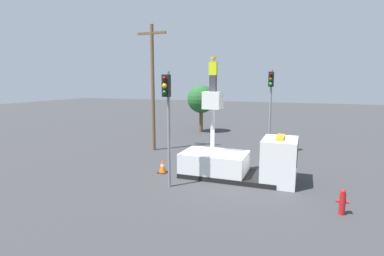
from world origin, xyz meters
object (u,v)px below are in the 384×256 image
at_px(bucket_truck, 240,162).
at_px(worker, 213,74).
at_px(traffic_cone_rear, 163,166).
at_px(traffic_light_across, 271,95).
at_px(traffic_light_pole, 167,107).
at_px(tree_left_bg, 201,99).
at_px(utility_pole, 153,84).
at_px(fire_hydrant, 342,202).

relative_size(bucket_truck, worker, 3.37).
bearing_deg(traffic_cone_rear, traffic_light_across, 52.57).
height_order(traffic_light_pole, tree_left_bg, traffic_light_pole).
xyz_separation_m(worker, utility_pole, (-5.80, 4.29, -0.57)).
bearing_deg(traffic_light_pole, tree_left_bg, 103.32).
relative_size(traffic_light_pole, traffic_light_across, 0.94).
height_order(bucket_truck, fire_hydrant, bucket_truck).
xyz_separation_m(bucket_truck, tree_left_bg, (-6.63, 13.08, 2.38)).
height_order(traffic_light_pole, fire_hydrant, traffic_light_pole).
height_order(bucket_truck, worker, worker).
relative_size(traffic_light_across, tree_left_bg, 1.25).
bearing_deg(traffic_light_across, bucket_truck, -97.42).
relative_size(traffic_light_pole, fire_hydrant, 5.51).
bearing_deg(tree_left_bg, worker, -68.63).
bearing_deg(traffic_light_pole, fire_hydrant, -2.51).
xyz_separation_m(traffic_light_pole, traffic_cone_rear, (-1.29, 2.04, -3.52)).
height_order(traffic_cone_rear, tree_left_bg, tree_left_bg).
xyz_separation_m(worker, traffic_light_across, (2.30, 6.00, -1.28)).
bearing_deg(fire_hydrant, utility_pole, 148.73).
height_order(worker, tree_left_bg, worker).
relative_size(worker, utility_pole, 0.19).
xyz_separation_m(traffic_light_pole, tree_left_bg, (-3.71, 15.65, -0.61)).
bearing_deg(utility_pole, traffic_light_across, 11.92).
relative_size(traffic_cone_rear, tree_left_bg, 0.16).
bearing_deg(utility_pole, traffic_cone_rear, -57.33).
bearing_deg(traffic_light_pole, traffic_light_across, 66.63).
bearing_deg(bucket_truck, traffic_light_pole, -138.65).
xyz_separation_m(bucket_truck, traffic_light_across, (0.78, 6.00, 3.21)).
relative_size(worker, traffic_cone_rear, 2.36).
xyz_separation_m(fire_hydrant, traffic_cone_rear, (-8.75, 2.37, -0.14)).
height_order(worker, traffic_light_across, worker).
height_order(traffic_light_across, utility_pole, utility_pole).
relative_size(bucket_truck, utility_pole, 0.66).
bearing_deg(tree_left_bg, fire_hydrant, -55.06).
bearing_deg(traffic_cone_rear, utility_pole, 122.67).
height_order(traffic_light_across, fire_hydrant, traffic_light_across).
bearing_deg(worker, tree_left_bg, 111.37).
xyz_separation_m(traffic_light_across, utility_pole, (-8.09, -1.71, 0.71)).
relative_size(traffic_light_across, traffic_cone_rear, 7.88).
distance_m(bucket_truck, utility_pole, 9.34).
distance_m(tree_left_bg, utility_pole, 8.94).
height_order(bucket_truck, traffic_light_across, traffic_light_across).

